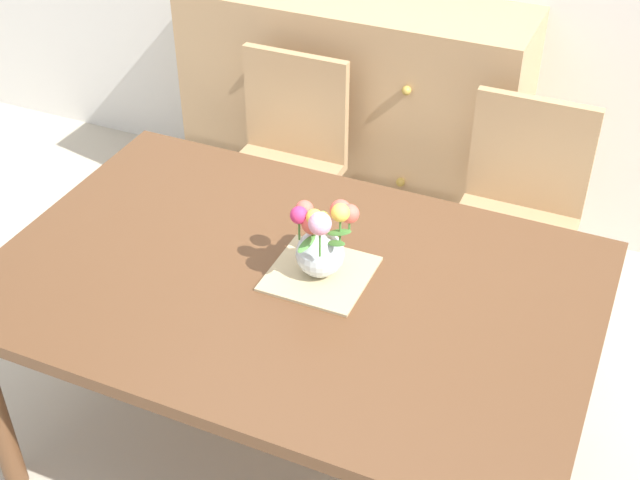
{
  "coord_description": "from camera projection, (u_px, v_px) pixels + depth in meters",
  "views": [
    {
      "loc": [
        0.81,
        -1.64,
        2.2
      ],
      "look_at": [
        0.07,
        0.04,
        0.84
      ],
      "focal_mm": 47.97,
      "sensor_mm": 36.0,
      "label": 1
    }
  ],
  "objects": [
    {
      "name": "ground_plane",
      "position": [
        296.0,
        450.0,
        2.78
      ],
      "size": [
        12.0,
        12.0,
        0.0
      ],
      "primitive_type": "plane",
      "color": "#B7AD99"
    },
    {
      "name": "dining_table",
      "position": [
        292.0,
        299.0,
        2.4
      ],
      "size": [
        1.66,
        1.08,
        0.72
      ],
      "color": "brown",
      "rests_on": "ground_plane"
    },
    {
      "name": "chair_left",
      "position": [
        284.0,
        156.0,
        3.27
      ],
      "size": [
        0.42,
        0.42,
        0.9
      ],
      "rotation": [
        0.0,
        0.0,
        3.14
      ],
      "color": "tan",
      "rests_on": "ground_plane"
    },
    {
      "name": "chair_right",
      "position": [
        517.0,
        210.0,
        2.98
      ],
      "size": [
        0.42,
        0.42,
        0.9
      ],
      "rotation": [
        0.0,
        0.0,
        3.14
      ],
      "color": "tan",
      "rests_on": "ground_plane"
    },
    {
      "name": "dresser",
      "position": [
        353.0,
        115.0,
        3.57
      ],
      "size": [
        1.4,
        0.47,
        1.0
      ],
      "color": "tan",
      "rests_on": "ground_plane"
    },
    {
      "name": "placemat",
      "position": [
        320.0,
        274.0,
        2.36
      ],
      "size": [
        0.27,
        0.27,
        0.01
      ],
      "primitive_type": "cube",
      "color": "tan",
      "rests_on": "dining_table"
    },
    {
      "name": "flower_vase",
      "position": [
        321.0,
        240.0,
        2.3
      ],
      "size": [
        0.18,
        0.21,
        0.25
      ],
      "color": "silver",
      "rests_on": "placemat"
    }
  ]
}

